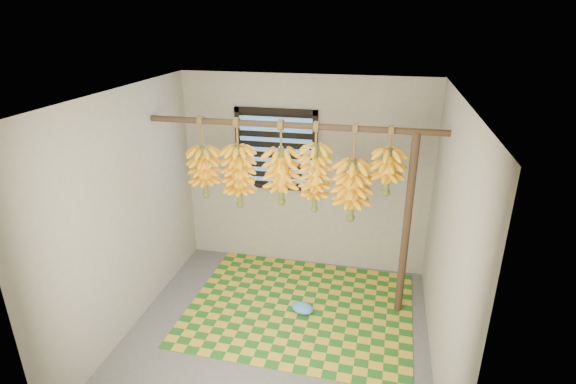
% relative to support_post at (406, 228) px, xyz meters
% --- Properties ---
extents(floor, '(3.00, 3.00, 0.01)m').
position_rel_support_post_xyz_m(floor, '(-1.20, -0.70, -1.00)').
color(floor, '#505050').
rests_on(floor, ground).
extents(ceiling, '(3.00, 3.00, 0.01)m').
position_rel_support_post_xyz_m(ceiling, '(-1.20, -0.70, 1.40)').
color(ceiling, silver).
rests_on(ceiling, wall_back).
extents(wall_back, '(3.00, 0.01, 2.40)m').
position_rel_support_post_xyz_m(wall_back, '(-1.20, 0.80, 0.20)').
color(wall_back, gray).
rests_on(wall_back, floor).
extents(wall_left, '(0.01, 3.00, 2.40)m').
position_rel_support_post_xyz_m(wall_left, '(-2.71, -0.70, 0.20)').
color(wall_left, gray).
rests_on(wall_left, floor).
extents(wall_right, '(0.01, 3.00, 2.40)m').
position_rel_support_post_xyz_m(wall_right, '(0.30, -0.70, 0.20)').
color(wall_right, gray).
rests_on(wall_right, floor).
extents(window, '(1.00, 0.04, 1.00)m').
position_rel_support_post_xyz_m(window, '(-1.55, 0.78, 0.50)').
color(window, black).
rests_on(window, wall_back).
extents(hanging_pole, '(3.00, 0.06, 0.06)m').
position_rel_support_post_xyz_m(hanging_pole, '(-1.20, 0.00, 1.00)').
color(hanging_pole, '#483121').
rests_on(hanging_pole, wall_left).
extents(support_post, '(0.08, 0.08, 2.00)m').
position_rel_support_post_xyz_m(support_post, '(0.00, 0.00, 0.00)').
color(support_post, '#483121').
rests_on(support_post, floor).
extents(woven_mat, '(2.45, 1.98, 0.01)m').
position_rel_support_post_xyz_m(woven_mat, '(-1.05, -0.20, -0.99)').
color(woven_mat, '#1F5B1A').
rests_on(woven_mat, floor).
extents(plastic_bag, '(0.29, 0.24, 0.10)m').
position_rel_support_post_xyz_m(plastic_bag, '(-1.01, -0.27, -0.94)').
color(plastic_bag, '#3F85EE').
rests_on(plastic_bag, woven_mat).
extents(banana_bunch_a, '(0.33, 0.33, 0.89)m').
position_rel_support_post_xyz_m(banana_bunch_a, '(-2.15, 0.00, 0.44)').
color(banana_bunch_a, brown).
rests_on(banana_bunch_a, hanging_pole).
extents(banana_bunch_b, '(0.36, 0.36, 0.97)m').
position_rel_support_post_xyz_m(banana_bunch_b, '(-1.76, 0.00, 0.42)').
color(banana_bunch_b, brown).
rests_on(banana_bunch_b, hanging_pole).
extents(banana_bunch_c, '(0.36, 0.36, 0.90)m').
position_rel_support_post_xyz_m(banana_bunch_c, '(-1.30, 0.00, 0.46)').
color(banana_bunch_c, brown).
rests_on(banana_bunch_c, hanging_pole).
extents(banana_bunch_d, '(0.33, 0.33, 0.95)m').
position_rel_support_post_xyz_m(banana_bunch_d, '(-0.95, 0.00, 0.46)').
color(banana_bunch_d, brown).
rests_on(banana_bunch_d, hanging_pole).
extents(banana_bunch_e, '(0.37, 0.37, 1.01)m').
position_rel_support_post_xyz_m(banana_bunch_e, '(-0.57, 0.00, 0.36)').
color(banana_bunch_e, brown).
rests_on(banana_bunch_e, hanging_pole).
extents(banana_bunch_f, '(0.33, 0.33, 0.70)m').
position_rel_support_post_xyz_m(banana_bunch_f, '(-0.24, 0.00, 0.59)').
color(banana_bunch_f, brown).
rests_on(banana_bunch_f, hanging_pole).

